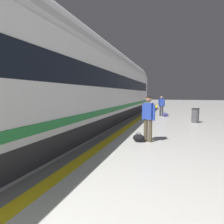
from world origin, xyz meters
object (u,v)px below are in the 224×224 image
(duffel_bag_near, at_px, (139,138))
(waste_bin, at_px, (195,115))
(duffel_bag_mid, at_px, (165,115))
(passenger_near, at_px, (148,115))
(high_speed_train, at_px, (80,80))
(passenger_mid, at_px, (162,104))

(duffel_bag_near, xyz_separation_m, waste_bin, (2.52, 5.86, 0.30))
(duffel_bag_mid, relative_size, waste_bin, 0.48)
(passenger_near, height_order, waste_bin, passenger_near)
(passenger_near, bearing_deg, waste_bin, 68.87)
(high_speed_train, relative_size, passenger_mid, 17.64)
(passenger_near, distance_m, passenger_mid, 8.74)
(duffel_bag_near, distance_m, waste_bin, 6.39)
(high_speed_train, distance_m, passenger_mid, 8.22)
(passenger_mid, bearing_deg, high_speed_train, -115.86)
(passenger_mid, relative_size, waste_bin, 1.84)
(duffel_bag_near, distance_m, passenger_mid, 8.94)
(passenger_mid, relative_size, duffel_bag_mid, 3.80)
(passenger_mid, bearing_deg, waste_bin, -53.56)
(high_speed_train, bearing_deg, passenger_near, -22.39)
(passenger_near, relative_size, duffel_bag_mid, 3.92)
(high_speed_train, xyz_separation_m, passenger_near, (3.56, -1.47, -1.50))
(duffel_bag_near, bearing_deg, passenger_near, 25.95)
(high_speed_train, xyz_separation_m, duffel_bag_near, (3.24, -1.62, -2.35))
(passenger_near, bearing_deg, duffel_bag_mid, 88.07)
(high_speed_train, relative_size, waste_bin, 32.38)
(duffel_bag_near, relative_size, waste_bin, 0.48)
(high_speed_train, relative_size, duffel_bag_mid, 66.97)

